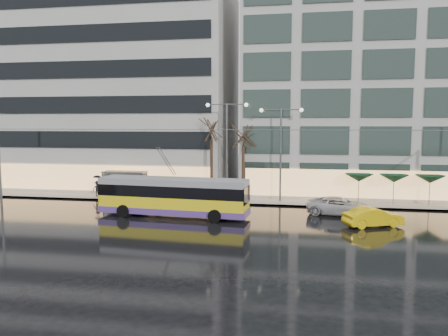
# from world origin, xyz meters

# --- Properties ---
(ground) EXTENTS (140.00, 140.00, 0.00)m
(ground) POSITION_xyz_m (0.00, 0.00, 0.00)
(ground) COLOR black
(ground) RESTS_ON ground
(sidewalk) EXTENTS (80.00, 10.00, 0.15)m
(sidewalk) POSITION_xyz_m (2.00, 14.00, 0.07)
(sidewalk) COLOR gray
(sidewalk) RESTS_ON ground
(kerb) EXTENTS (80.00, 0.10, 0.15)m
(kerb) POSITION_xyz_m (2.00, 9.05, 0.07)
(kerb) COLOR slate
(kerb) RESTS_ON ground
(building_left) EXTENTS (34.00, 14.00, 22.00)m
(building_left) POSITION_xyz_m (-16.00, 19.00, 11.15)
(building_left) COLOR #A6A49F
(building_left) RESTS_ON sidewalk
(building_right) EXTENTS (32.00, 14.00, 25.00)m
(building_right) POSITION_xyz_m (19.00, 19.00, 12.65)
(building_right) COLOR #A6A49F
(building_right) RESTS_ON sidewalk
(trolleybus) EXTENTS (12.01, 5.05, 5.50)m
(trolleybus) POSITION_xyz_m (-1.04, 3.39, 1.49)
(trolleybus) COLOR yellow
(trolleybus) RESTS_ON ground
(catenary) EXTENTS (42.24, 5.12, 7.00)m
(catenary) POSITION_xyz_m (1.00, 7.94, 4.25)
(catenary) COLOR #595B60
(catenary) RESTS_ON ground
(bus_shelter) EXTENTS (4.20, 1.60, 2.51)m
(bus_shelter) POSITION_xyz_m (-8.38, 10.69, 1.96)
(bus_shelter) COLOR #595B60
(bus_shelter) RESTS_ON sidewalk
(street_lamp_near) EXTENTS (3.96, 0.36, 9.03)m
(street_lamp_near) POSITION_xyz_m (2.00, 10.80, 5.99)
(street_lamp_near) COLOR #595B60
(street_lamp_near) RESTS_ON sidewalk
(street_lamp_far) EXTENTS (3.96, 0.36, 8.53)m
(street_lamp_far) POSITION_xyz_m (7.00, 10.80, 5.71)
(street_lamp_far) COLOR #595B60
(street_lamp_far) RESTS_ON sidewalk
(tree_a) EXTENTS (3.20, 3.20, 8.40)m
(tree_a) POSITION_xyz_m (0.50, 11.00, 7.09)
(tree_a) COLOR black
(tree_a) RESTS_ON sidewalk
(tree_b) EXTENTS (3.20, 3.20, 7.70)m
(tree_b) POSITION_xyz_m (3.50, 11.20, 6.40)
(tree_b) COLOR black
(tree_b) RESTS_ON sidewalk
(parasol_a) EXTENTS (2.50, 2.50, 2.65)m
(parasol_a) POSITION_xyz_m (14.00, 11.00, 2.45)
(parasol_a) COLOR #595B60
(parasol_a) RESTS_ON sidewalk
(parasol_b) EXTENTS (2.50, 2.50, 2.65)m
(parasol_b) POSITION_xyz_m (17.00, 11.00, 2.45)
(parasol_b) COLOR #595B60
(parasol_b) RESTS_ON sidewalk
(parasol_c) EXTENTS (2.50, 2.50, 2.65)m
(parasol_c) POSITION_xyz_m (20.00, 11.00, 2.45)
(parasol_c) COLOR #595B60
(parasol_c) RESTS_ON sidewalk
(taxi_b) EXTENTS (4.46, 2.97, 1.39)m
(taxi_b) POSITION_xyz_m (13.95, 2.59, 0.69)
(taxi_b) COLOR yellow
(taxi_b) RESTS_ON ground
(sedan_silver) EXTENTS (5.47, 3.07, 1.45)m
(sedan_silver) POSITION_xyz_m (11.95, 6.19, 0.72)
(sedan_silver) COLOR #BAB9BE
(sedan_silver) RESTS_ON ground
(pedestrian_a) EXTENTS (1.25, 1.26, 2.19)m
(pedestrian_a) POSITION_xyz_m (-4.53, 10.15, 1.57)
(pedestrian_a) COLOR black
(pedestrian_a) RESTS_ON sidewalk
(pedestrian_b) EXTENTS (0.87, 0.72, 1.65)m
(pedestrian_b) POSITION_xyz_m (-6.97, 11.88, 0.97)
(pedestrian_b) COLOR black
(pedestrian_b) RESTS_ON sidewalk
(pedestrian_c) EXTENTS (1.00, 0.83, 2.11)m
(pedestrian_c) POSITION_xyz_m (-10.83, 10.39, 1.27)
(pedestrian_c) COLOR black
(pedestrian_c) RESTS_ON sidewalk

